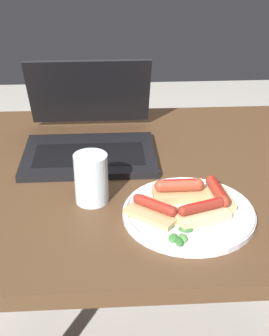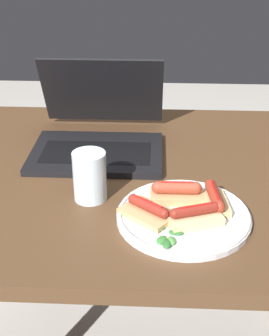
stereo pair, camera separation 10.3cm
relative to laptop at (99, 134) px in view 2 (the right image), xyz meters
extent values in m
cube|color=#4C331E|center=(0.13, -0.13, -0.06)|extent=(1.16, 0.88, 0.04)
cylinder|color=#4C331E|center=(-0.36, 0.22, -0.43)|extent=(0.05, 0.05, 0.70)
cube|color=black|center=(0.00, -0.05, -0.03)|extent=(0.35, 0.25, 0.02)
cube|color=black|center=(0.00, -0.06, -0.02)|extent=(0.29, 0.14, 0.00)
cube|color=black|center=(0.00, 0.12, 0.08)|extent=(0.35, 0.11, 0.22)
cube|color=#192347|center=(0.00, 0.12, 0.08)|extent=(0.32, 0.09, 0.19)
cylinder|color=silver|center=(0.22, -0.34, -0.04)|extent=(0.29, 0.29, 0.01)
torus|color=silver|center=(0.22, -0.34, -0.03)|extent=(0.28, 0.28, 0.01)
cube|color=tan|center=(0.21, -0.29, -0.02)|extent=(0.12, 0.06, 0.02)
cylinder|color=#9E3D28|center=(0.21, -0.29, 0.00)|extent=(0.08, 0.03, 0.03)
sphere|color=#9E3D28|center=(0.16, -0.29, 0.00)|extent=(0.03, 0.03, 0.03)
sphere|color=#9E3D28|center=(0.25, -0.28, 0.00)|extent=(0.03, 0.03, 0.03)
cylinder|color=red|center=(0.21, -0.29, 0.02)|extent=(0.07, 0.01, 0.01)
cube|color=#D6B784|center=(0.24, -0.37, -0.02)|extent=(0.13, 0.09, 0.02)
cylinder|color=maroon|center=(0.24, -0.37, 0.00)|extent=(0.09, 0.05, 0.02)
sphere|color=maroon|center=(0.20, -0.39, 0.00)|extent=(0.02, 0.02, 0.02)
sphere|color=maroon|center=(0.28, -0.36, 0.00)|extent=(0.02, 0.02, 0.02)
cylinder|color=red|center=(0.24, -0.37, 0.01)|extent=(0.07, 0.03, 0.00)
cube|color=tan|center=(0.29, -0.31, -0.02)|extent=(0.07, 0.10, 0.02)
cylinder|color=maroon|center=(0.29, -0.31, 0.00)|extent=(0.04, 0.09, 0.03)
sphere|color=maroon|center=(0.28, -0.26, 0.00)|extent=(0.03, 0.03, 0.03)
sphere|color=maroon|center=(0.29, -0.35, 0.00)|extent=(0.03, 0.03, 0.03)
cylinder|color=red|center=(0.29, -0.31, 0.01)|extent=(0.01, 0.08, 0.00)
cube|color=tan|center=(0.15, -0.35, -0.02)|extent=(0.14, 0.13, 0.01)
cylinder|color=maroon|center=(0.15, -0.35, 0.00)|extent=(0.08, 0.07, 0.02)
sphere|color=maroon|center=(0.11, -0.33, 0.00)|extent=(0.02, 0.02, 0.02)
sphere|color=maroon|center=(0.18, -0.38, 0.00)|extent=(0.02, 0.02, 0.02)
cylinder|color=red|center=(0.15, -0.35, 0.01)|extent=(0.06, 0.05, 0.01)
ellipsoid|color=#387A33|center=(0.17, -0.44, -0.03)|extent=(0.03, 0.03, 0.01)
ellipsoid|color=#2D662D|center=(0.20, -0.41, -0.03)|extent=(0.03, 0.02, 0.01)
ellipsoid|color=#709E4C|center=(0.19, -0.45, -0.03)|extent=(0.02, 0.02, 0.01)
ellipsoid|color=#2D662D|center=(0.17, -0.40, -0.03)|extent=(0.01, 0.02, 0.00)
ellipsoid|color=#4C8E3D|center=(0.19, -0.44, -0.02)|extent=(0.02, 0.03, 0.01)
ellipsoid|color=#2D662D|center=(0.17, -0.40, -0.02)|extent=(0.03, 0.02, 0.01)
ellipsoid|color=#4C8E3D|center=(0.17, -0.43, -0.03)|extent=(0.01, 0.02, 0.00)
ellipsoid|color=#2D662D|center=(0.18, -0.45, -0.02)|extent=(0.02, 0.03, 0.01)
cylinder|color=silver|center=(0.01, -0.26, 0.02)|extent=(0.08, 0.08, 0.12)
camera|label=1|loc=(0.05, -1.17, 0.53)|focal=50.00mm
camera|label=2|loc=(0.16, -1.17, 0.53)|focal=50.00mm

